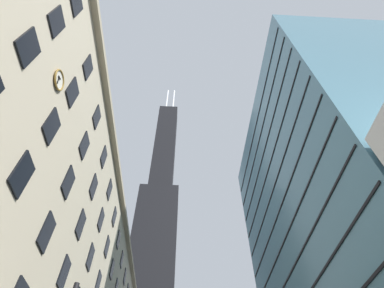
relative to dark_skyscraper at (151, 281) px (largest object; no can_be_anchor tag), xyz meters
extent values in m
cube|color=tan|center=(1.36, -74.82, -25.56)|extent=(0.70, 58.24, 0.60)
cube|color=black|center=(1.16, -94.94, -41.86)|extent=(0.14, 1.40, 2.20)
cube|color=black|center=(1.16, -89.94, -41.86)|extent=(0.14, 1.40, 2.20)
cube|color=black|center=(1.16, -84.94, -41.86)|extent=(0.14, 1.40, 2.20)
cube|color=black|center=(1.16, -99.94, -37.66)|extent=(0.14, 1.40, 2.20)
cube|color=black|center=(1.16, -94.94, -37.66)|extent=(0.14, 1.40, 2.20)
cube|color=black|center=(1.16, -89.94, -37.66)|extent=(0.14, 1.40, 2.20)
cube|color=black|center=(1.16, -84.94, -37.66)|extent=(0.14, 1.40, 2.20)
cube|color=black|center=(1.16, -79.94, -37.66)|extent=(0.14, 1.40, 2.20)
cube|color=black|center=(1.16, -74.94, -37.66)|extent=(0.14, 1.40, 2.20)
cube|color=black|center=(1.16, -99.94, -33.46)|extent=(0.14, 1.40, 2.20)
cube|color=black|center=(1.16, -94.94, -33.46)|extent=(0.14, 1.40, 2.20)
cube|color=black|center=(1.16, -89.94, -33.46)|extent=(0.14, 1.40, 2.20)
cube|color=black|center=(1.16, -84.94, -33.46)|extent=(0.14, 1.40, 2.20)
cube|color=black|center=(1.16, -79.94, -33.46)|extent=(0.14, 1.40, 2.20)
cube|color=black|center=(1.16, -74.94, -33.46)|extent=(0.14, 1.40, 2.20)
cube|color=black|center=(1.16, -69.94, -33.46)|extent=(0.14, 1.40, 2.20)
cube|color=black|center=(1.16, -64.94, -33.46)|extent=(0.14, 1.40, 2.20)
cube|color=black|center=(1.16, -99.94, -29.26)|extent=(0.14, 1.40, 2.20)
cube|color=black|center=(1.16, -94.94, -29.26)|extent=(0.14, 1.40, 2.20)
cube|color=black|center=(1.16, -89.94, -29.26)|extent=(0.14, 1.40, 2.20)
cube|color=black|center=(1.16, -84.94, -29.26)|extent=(0.14, 1.40, 2.20)
cube|color=black|center=(1.16, -79.94, -29.26)|extent=(0.14, 1.40, 2.20)
cube|color=black|center=(1.16, -74.94, -29.26)|extent=(0.14, 1.40, 2.20)
cube|color=black|center=(1.16, -69.94, -29.26)|extent=(0.14, 1.40, 2.20)
cube|color=black|center=(1.16, -64.94, -29.26)|extent=(0.14, 1.40, 2.20)
cube|color=black|center=(1.16, -59.94, -29.26)|extent=(0.14, 1.40, 2.20)
torus|color=olive|center=(1.23, -96.81, -35.21)|extent=(0.13, 1.42, 1.42)
cylinder|color=silver|center=(1.19, -96.81, -35.21)|extent=(0.05, 1.23, 1.23)
cube|color=black|center=(1.26, -96.96, -35.15)|extent=(0.03, 0.37, 0.21)
cube|color=black|center=(1.26, -96.90, -35.45)|extent=(0.03, 0.25, 0.53)
cube|color=black|center=(0.00, 0.00, 11.15)|extent=(16.98, 16.98, 55.08)
cube|color=black|center=(0.00, 0.00, 73.11)|extent=(10.92, 10.92, 68.85)
cylinder|color=silver|center=(-2.18, 0.00, 122.26)|extent=(1.20, 1.20, 29.45)
cylinder|color=silver|center=(2.18, 0.00, 122.26)|extent=(1.20, 1.20, 29.45)
cube|color=teal|center=(32.52, -73.46, -27.73)|extent=(18.81, 37.66, 53.06)
cube|color=black|center=(23.07, -73.46, -34.26)|extent=(0.12, 36.66, 0.24)
cube|color=black|center=(23.07, -73.46, -30.26)|extent=(0.12, 36.66, 0.24)
cube|color=black|center=(23.07, -73.46, -26.26)|extent=(0.12, 36.66, 0.24)
cube|color=black|center=(23.07, -73.46, -22.26)|extent=(0.12, 36.66, 0.24)
cube|color=black|center=(23.07, -73.46, -18.26)|extent=(0.12, 36.66, 0.24)
cube|color=black|center=(23.07, -73.46, -14.26)|extent=(0.12, 36.66, 0.24)
cube|color=black|center=(23.07, -73.46, -10.26)|extent=(0.12, 36.66, 0.24)
cube|color=black|center=(23.07, -73.46, -6.26)|extent=(0.12, 36.66, 0.24)
camera|label=1|loc=(9.28, -106.32, -52.90)|focal=28.37mm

